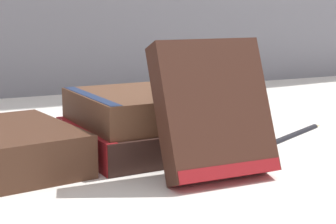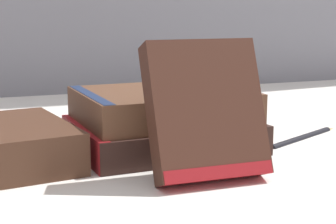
% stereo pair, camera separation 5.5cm
% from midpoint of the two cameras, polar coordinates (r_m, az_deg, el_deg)
% --- Properties ---
extents(ground_plane, '(3.00, 3.00, 0.00)m').
position_cam_midpoint_polar(ground_plane, '(0.62, -1.91, -4.49)').
color(ground_plane, white).
extents(book_flat_bottom, '(0.21, 0.17, 0.03)m').
position_cam_midpoint_polar(book_flat_bottom, '(0.64, -3.66, -2.39)').
color(book_flat_bottom, '#331E19').
rests_on(book_flat_bottom, ground_plane).
extents(book_flat_top, '(0.19, 0.16, 0.04)m').
position_cam_midpoint_polar(book_flat_top, '(0.63, -3.46, 0.62)').
color(book_flat_top, brown).
rests_on(book_flat_top, book_flat_bottom).
extents(book_leaning_front, '(0.11, 0.07, 0.13)m').
position_cam_midpoint_polar(book_leaning_front, '(0.53, 1.94, -0.29)').
color(book_leaning_front, '#422319').
rests_on(book_leaning_front, ground_plane).
extents(pocket_watch, '(0.06, 0.06, 0.01)m').
position_cam_midpoint_polar(pocket_watch, '(0.62, -0.35, 2.30)').
color(pocket_watch, silver).
rests_on(pocket_watch, book_flat_top).
extents(reading_glasses, '(0.11, 0.07, 0.00)m').
position_cam_midpoint_polar(reading_glasses, '(0.73, -12.56, -2.19)').
color(reading_glasses, '#ADADB2').
rests_on(reading_glasses, ground_plane).
extents(fountain_pen, '(0.14, 0.08, 0.01)m').
position_cam_midpoint_polar(fountain_pen, '(0.72, 10.79, -1.98)').
color(fountain_pen, black).
rests_on(fountain_pen, ground_plane).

